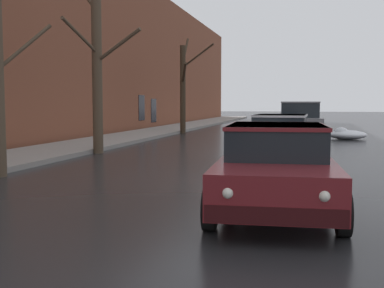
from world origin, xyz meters
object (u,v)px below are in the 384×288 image
at_px(bare_tree_far_down_block, 184,83).
at_px(sedan_black_parked_far_down_block, 298,120).
at_px(suv_grey_parked_kerbside_mid, 299,120).
at_px(bare_tree_mid_block, 97,57).
at_px(sedan_silver_parked_kerbside_close, 280,137).
at_px(sedan_maroon_approaching_near_lane, 276,166).

relative_size(bare_tree_far_down_block, sedan_black_parked_far_down_block, 1.37).
bearing_deg(suv_grey_parked_kerbside_mid, sedan_black_parked_far_down_block, 92.00).
relative_size(bare_tree_mid_block, sedan_black_parked_far_down_block, 1.59).
relative_size(bare_tree_far_down_block, sedan_silver_parked_kerbside_close, 1.36).
bearing_deg(sedan_black_parked_far_down_block, suv_grey_parked_kerbside_mid, -88.00).
distance_m(sedan_maroon_approaching_near_lane, sedan_black_parked_far_down_block, 20.91).
distance_m(bare_tree_far_down_block, sedan_black_parked_far_down_block, 6.95).
bearing_deg(suv_grey_parked_kerbside_mid, sedan_silver_parked_kerbside_close, -92.55).
height_order(sedan_maroon_approaching_near_lane, sedan_silver_parked_kerbside_close, same).
bearing_deg(suv_grey_parked_kerbside_mid, bare_tree_mid_block, -135.05).
relative_size(sedan_silver_parked_kerbside_close, suv_grey_parked_kerbside_mid, 0.87).
distance_m(bare_tree_mid_block, suv_grey_parked_kerbside_mid, 9.76).
xyz_separation_m(suv_grey_parked_kerbside_mid, sedan_black_parked_far_down_block, (-0.22, 6.42, -0.24)).
bearing_deg(bare_tree_far_down_block, sedan_silver_parked_kerbside_close, -63.68).
bearing_deg(suv_grey_parked_kerbside_mid, bare_tree_far_down_block, 143.15).
bearing_deg(bare_tree_mid_block, sedan_black_parked_far_down_block, 63.70).
relative_size(bare_tree_far_down_block, sedan_maroon_approaching_near_lane, 1.28).
bearing_deg(bare_tree_far_down_block, suv_grey_parked_kerbside_mid, -36.85).
distance_m(sedan_silver_parked_kerbside_close, sedan_black_parked_far_down_block, 14.22).
xyz_separation_m(bare_tree_far_down_block, sedan_maroon_approaching_near_lane, (6.69, -19.50, -2.14)).
relative_size(sedan_maroon_approaching_near_lane, suv_grey_parked_kerbside_mid, 0.92).
height_order(sedan_maroon_approaching_near_lane, suv_grey_parked_kerbside_mid, suv_grey_parked_kerbside_mid).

